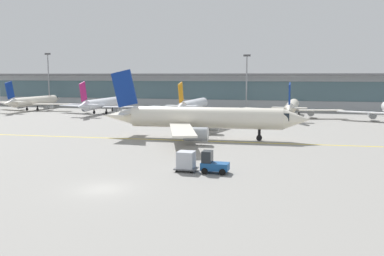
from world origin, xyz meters
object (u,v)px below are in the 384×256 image
at_px(gate_airplane_1, 102,104).
at_px(baggage_tug, 213,164).
at_px(apron_light_mast_1, 247,80).
at_px(cargo_dolly_lead, 186,161).
at_px(gate_airplane_2, 193,105).
at_px(apron_light_mast_0, 49,77).
at_px(gate_airplane_0, 34,101).
at_px(taxiing_regional_jet, 203,118).
at_px(gate_airplane_3, 292,107).

xyz_separation_m(gate_airplane_1, baggage_tug, (38.36, -53.76, -1.44)).
bearing_deg(gate_airplane_1, apron_light_mast_1, -65.63).
xyz_separation_m(baggage_tug, cargo_dolly_lead, (-2.61, 0.03, 0.16)).
bearing_deg(gate_airplane_2, cargo_dolly_lead, -164.18).
height_order(apron_light_mast_0, apron_light_mast_1, apron_light_mast_0).
relative_size(baggage_tug, apron_light_mast_0, 0.17).
height_order(gate_airplane_0, apron_light_mast_1, apron_light_mast_1).
relative_size(gate_airplane_2, apron_light_mast_1, 1.63).
bearing_deg(taxiing_regional_jet, apron_light_mast_0, 135.97).
height_order(gate_airplane_1, baggage_tug, gate_airplane_1).
xyz_separation_m(gate_airplane_1, taxiing_regional_jet, (32.77, -33.37, 0.68)).
height_order(baggage_tug, apron_light_mast_0, apron_light_mast_0).
bearing_deg(gate_airplane_0, gate_airplane_3, -90.93).
bearing_deg(apron_light_mast_0, baggage_tug, -48.05).
bearing_deg(gate_airplane_3, taxiing_regional_jet, 163.67).
distance_m(gate_airplane_0, cargo_dolly_lead, 81.17).
height_order(gate_airplane_0, apron_light_mast_0, apron_light_mast_0).
height_order(gate_airplane_1, gate_airplane_3, same).
relative_size(gate_airplane_0, apron_light_mast_0, 1.50).
relative_size(gate_airplane_3, apron_light_mast_1, 1.63).
bearing_deg(apron_light_mast_0, gate_airplane_0, -71.16).
bearing_deg(cargo_dolly_lead, apron_light_mast_0, 131.47).
xyz_separation_m(gate_airplane_0, taxiing_regional_jet, (54.14, -37.30, 0.68)).
relative_size(gate_airplane_1, apron_light_mast_1, 1.63).
relative_size(gate_airplane_3, cargo_dolly_lead, 11.09).
relative_size(taxiing_regional_jet, apron_light_mast_1, 2.11).
height_order(gate_airplane_2, taxiing_regional_jet, taxiing_regional_jet).
bearing_deg(baggage_tug, gate_airplane_1, 126.20).
distance_m(gate_airplane_2, apron_light_mast_0, 51.73).
height_order(taxiing_regional_jet, cargo_dolly_lead, taxiing_regional_jet).
relative_size(gate_airplane_1, cargo_dolly_lead, 11.08).
distance_m(gate_airplane_1, cargo_dolly_lead, 64.55).
height_order(gate_airplane_2, apron_light_mast_0, apron_light_mast_0).
distance_m(taxiing_regional_jet, apron_light_mast_0, 78.45).
relative_size(gate_airplane_1, apron_light_mast_0, 1.50).
xyz_separation_m(gate_airplane_2, cargo_dolly_lead, (13.35, -55.20, -1.28)).
distance_m(taxiing_regional_jet, apron_light_mast_1, 49.54).
bearing_deg(gate_airplane_2, baggage_tug, -161.65).
xyz_separation_m(gate_airplane_0, cargo_dolly_lead, (57.12, -57.65, -1.28)).
bearing_deg(apron_light_mast_0, gate_airplane_2, -18.86).
xyz_separation_m(gate_airplane_1, gate_airplane_3, (44.56, 1.90, 0.00)).
xyz_separation_m(baggage_tug, apron_light_mast_0, (-64.56, 71.83, 7.61)).
height_order(gate_airplane_1, apron_light_mast_0, apron_light_mast_0).
xyz_separation_m(cargo_dolly_lead, apron_light_mast_0, (-61.95, 71.80, 7.45)).
relative_size(cargo_dolly_lead, apron_light_mast_1, 0.15).
bearing_deg(gate_airplane_1, baggage_tug, -146.01).
height_order(taxiing_regional_jet, baggage_tug, taxiing_regional_jet).
distance_m(gate_airplane_3, baggage_tug, 56.02).
distance_m(gate_airplane_3, cargo_dolly_lead, 56.33).
relative_size(gate_airplane_2, cargo_dolly_lead, 11.09).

